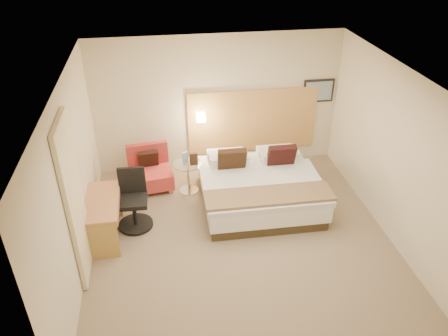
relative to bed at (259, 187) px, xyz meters
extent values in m
cube|color=#7F6D55|center=(-0.52, -1.02, -0.34)|extent=(4.80, 5.00, 0.02)
cube|color=white|center=(-0.52, -1.02, 2.38)|extent=(4.80, 5.00, 0.02)
cube|color=beige|center=(-0.52, 1.49, 1.02)|extent=(4.80, 0.02, 2.70)
cube|color=beige|center=(-0.52, -3.53, 1.02)|extent=(4.80, 0.02, 2.70)
cube|color=beige|center=(-2.93, -1.02, 1.02)|extent=(0.02, 5.00, 2.70)
cube|color=beige|center=(1.89, -1.02, 1.02)|extent=(0.02, 5.00, 2.70)
cube|color=#BA8748|center=(0.18, 1.45, 0.62)|extent=(2.60, 0.04, 1.30)
cube|color=black|center=(1.50, 1.46, 1.17)|extent=(0.62, 0.03, 0.47)
cube|color=#778FA4|center=(1.50, 1.44, 1.17)|extent=(0.54, 0.01, 0.39)
cylinder|color=silver|center=(-0.87, 1.40, 0.82)|extent=(0.02, 0.12, 0.02)
cube|color=#FAE9C3|center=(-0.87, 1.34, 0.82)|extent=(0.15, 0.15, 0.15)
cube|color=beige|center=(-2.88, -1.27, 0.89)|extent=(0.06, 0.90, 2.42)
cylinder|color=#96BBE8|center=(-1.28, 0.60, 0.37)|extent=(0.07, 0.07, 0.21)
cylinder|color=#86A4D0|center=(-1.23, 0.64, 0.37)|extent=(0.07, 0.07, 0.21)
cube|color=#301F13|center=(-1.11, 0.52, 0.38)|extent=(0.14, 0.07, 0.24)
cube|color=#382D1C|center=(0.00, 0.00, -0.24)|extent=(1.97, 1.97, 0.18)
cube|color=white|center=(0.00, 0.00, 0.00)|extent=(2.03, 2.03, 0.30)
cube|color=silver|center=(0.00, -0.29, 0.20)|extent=(2.09, 1.47, 0.10)
cube|color=white|center=(-0.47, 0.74, 0.24)|extent=(0.71, 0.39, 0.18)
cube|color=white|center=(0.49, 0.73, 0.24)|extent=(0.71, 0.39, 0.18)
cube|color=silver|center=(-0.48, 0.48, 0.34)|extent=(0.71, 0.39, 0.18)
cube|color=silver|center=(0.49, 0.47, 0.34)|extent=(0.71, 0.39, 0.18)
cube|color=black|center=(-0.45, 0.28, 0.43)|extent=(0.51, 0.28, 0.52)
cube|color=black|center=(0.46, 0.27, 0.43)|extent=(0.51, 0.28, 0.52)
cube|color=orange|center=(-0.01, -0.69, 0.28)|extent=(2.12, 0.58, 0.05)
cube|color=#996A48|center=(-2.18, 0.45, -0.28)|extent=(0.09, 0.09, 0.10)
cube|color=tan|center=(-1.57, 0.54, -0.28)|extent=(0.09, 0.09, 0.10)
cube|color=tan|center=(-2.26, 0.99, -0.28)|extent=(0.09, 0.09, 0.10)
cube|color=#986C47|center=(-1.64, 1.08, -0.28)|extent=(0.09, 0.09, 0.10)
cube|color=#B83431|center=(-1.91, 0.77, -0.09)|extent=(0.86, 0.78, 0.29)
cube|color=#A22D2B|center=(-1.95, 1.04, 0.27)|extent=(0.79, 0.22, 0.44)
cube|color=black|center=(-1.93, 0.94, 0.20)|extent=(0.39, 0.23, 0.38)
cylinder|color=#BABDC1|center=(-1.22, 0.57, -0.32)|extent=(0.40, 0.40, 0.02)
cylinder|color=white|center=(-1.22, 0.57, -0.03)|extent=(0.05, 0.05, 0.56)
cylinder|color=white|center=(-1.22, 0.57, 0.26)|extent=(0.58, 0.58, 0.01)
cube|color=#C1794B|center=(-2.66, -0.55, 0.36)|extent=(0.53, 1.14, 0.04)
cube|color=#AE8A44|center=(-2.66, -1.08, 0.01)|extent=(0.47, 0.04, 0.67)
cube|color=tan|center=(-2.67, -0.02, 0.01)|extent=(0.47, 0.04, 0.67)
cube|color=#C6794D|center=(-2.61, -0.55, 0.28)|extent=(0.43, 1.06, 0.09)
cylinder|color=black|center=(-2.20, -0.36, -0.30)|extent=(0.59, 0.59, 0.04)
cylinder|color=black|center=(-2.20, -0.36, -0.05)|extent=(0.07, 0.07, 0.44)
cube|color=black|center=(-2.20, -0.36, 0.19)|extent=(0.48, 0.48, 0.08)
cube|color=black|center=(-2.19, -0.15, 0.47)|extent=(0.44, 0.07, 0.46)
camera|label=1|loc=(-1.65, -6.34, 4.33)|focal=35.00mm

